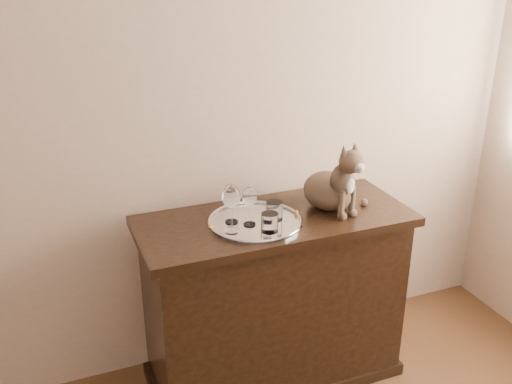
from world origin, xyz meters
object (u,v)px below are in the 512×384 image
at_px(sideboard, 274,300).
at_px(wine_glass_c, 231,209).
at_px(tumbler_b, 270,223).
at_px(cat, 330,173).
at_px(wine_glass_a, 231,203).
at_px(tumbler_c, 274,211).
at_px(tray, 255,223).
at_px(wine_glass_d, 249,206).

height_order(sideboard, wine_glass_c, wine_glass_c).
distance_m(tumbler_b, cat, 0.39).
height_order(wine_glass_a, tumbler_c, wine_glass_a).
height_order(tray, tumbler_b, tumbler_b).
height_order(wine_glass_d, tumbler_c, wine_glass_d).
height_order(wine_glass_d, cat, cat).
xyz_separation_m(wine_glass_a, tumbler_c, (0.18, -0.04, -0.05)).
bearing_deg(cat, tumbler_c, 174.52).
bearing_deg(wine_glass_a, cat, -0.42).
height_order(tumbler_b, tumbler_c, same).
xyz_separation_m(sideboard, wine_glass_d, (-0.14, -0.05, 0.52)).
bearing_deg(tumbler_c, tray, 175.78).
relative_size(sideboard, tumbler_b, 15.11).
xyz_separation_m(tray, wine_glass_a, (-0.09, 0.03, 0.09)).
bearing_deg(sideboard, wine_glass_a, 178.77).
bearing_deg(tray, tumbler_c, -4.22).
relative_size(sideboard, wine_glass_c, 6.10).
height_order(tray, tumbler_c, tumbler_c).
bearing_deg(wine_glass_d, tumbler_c, 4.54).
distance_m(wine_glass_c, tumbler_b, 0.16).
distance_m(sideboard, wine_glass_c, 0.58).
xyz_separation_m(wine_glass_d, tumbler_b, (0.05, -0.09, -0.04)).
xyz_separation_m(tray, wine_glass_c, (-0.12, -0.04, 0.10)).
xyz_separation_m(sideboard, tumbler_c, (-0.02, -0.04, 0.47)).
bearing_deg(wine_glass_c, sideboard, 17.96).
distance_m(tumbler_c, cat, 0.31).
bearing_deg(tumbler_b, wine_glass_a, 130.03).
distance_m(sideboard, cat, 0.64).
relative_size(wine_glass_a, wine_glass_d, 1.03).
relative_size(tray, wine_glass_d, 2.38).
distance_m(sideboard, tumbler_b, 0.50).
height_order(wine_glass_a, wine_glass_c, wine_glass_c).
distance_m(wine_glass_a, wine_glass_c, 0.08).
bearing_deg(tray, sideboard, 15.99).
distance_m(sideboard, tumbler_c, 0.47).
bearing_deg(wine_glass_a, tray, -20.08).
xyz_separation_m(tray, tumbler_c, (0.08, -0.01, 0.04)).
relative_size(wine_glass_c, tumbler_c, 2.47).
relative_size(tumbler_b, tumbler_c, 1.00).
height_order(wine_glass_c, tumbler_b, wine_glass_c).
bearing_deg(wine_glass_d, sideboard, 18.42).
bearing_deg(sideboard, tumbler_c, -118.87).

